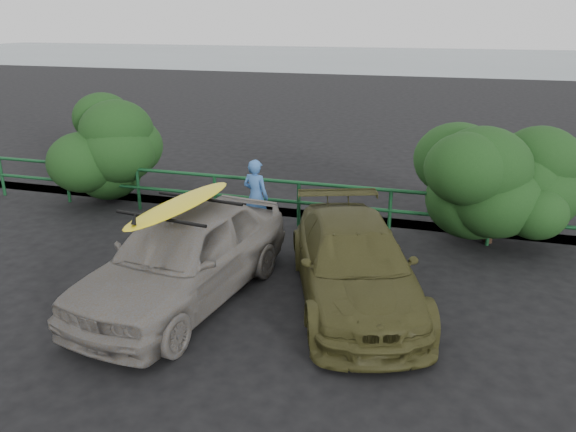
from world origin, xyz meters
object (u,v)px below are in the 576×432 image
at_px(sedan, 184,255).
at_px(olive_vehicle, 354,263).
at_px(guardrail, 256,200).
at_px(man, 256,197).
at_px(surfboard, 181,204).

distance_m(sedan, olive_vehicle, 2.76).
xyz_separation_m(guardrail, man, (0.24, -0.68, 0.29)).
bearing_deg(sedan, guardrail, 100.01).
bearing_deg(guardrail, sedan, -87.87).
relative_size(guardrail, surfboard, 5.24).
bearing_deg(sedan, surfboard, -55.56).
relative_size(sedan, olive_vehicle, 1.02).
relative_size(olive_vehicle, surfboard, 1.67).
bearing_deg(sedan, olive_vehicle, 23.66).
relative_size(guardrail, sedan, 3.07).
xyz_separation_m(olive_vehicle, surfboard, (-2.65, -0.75, 1.00)).
bearing_deg(man, guardrail, -56.36).
bearing_deg(olive_vehicle, guardrail, 112.44).
xyz_separation_m(guardrail, surfboard, (0.14, -3.84, 1.13)).
distance_m(olive_vehicle, man, 3.51).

